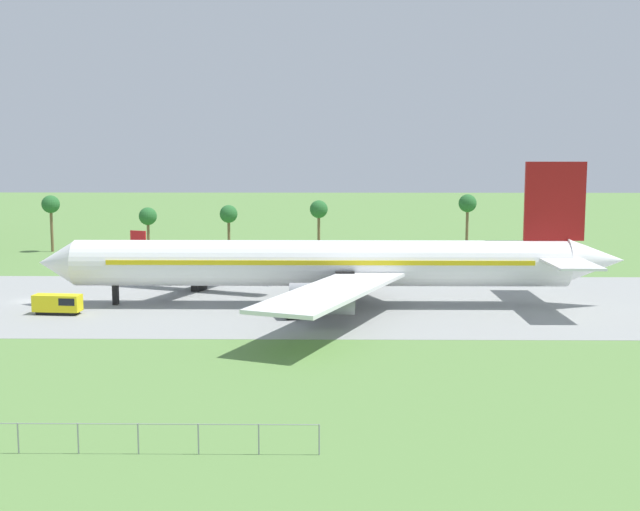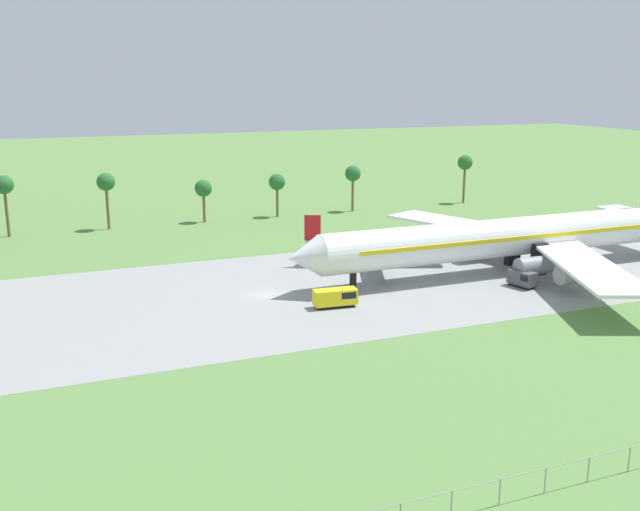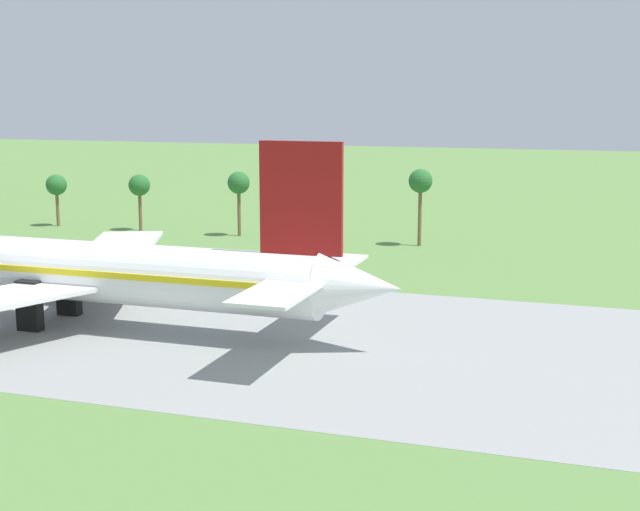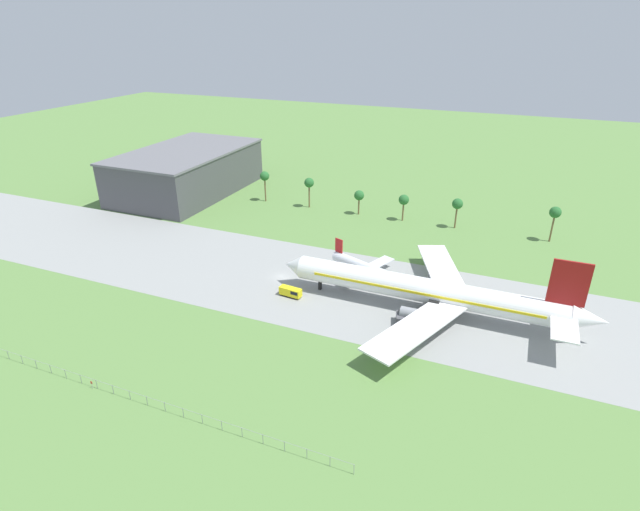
{
  "view_description": "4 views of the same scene",
  "coord_description": "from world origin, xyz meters",
  "px_view_note": "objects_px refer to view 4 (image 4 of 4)",
  "views": [
    {
      "loc": [
        40.72,
        -105.9,
        19.83
      ],
      "look_at": [
        39.37,
        -2.43,
        6.59
      ],
      "focal_mm": 45.0,
      "sensor_mm": 36.0,
      "label": 1
    },
    {
      "loc": [
        -28.76,
        -92.11,
        29.74
      ],
      "look_at": [
        7.33,
        -2.43,
        5.59
      ],
      "focal_mm": 40.0,
      "sensor_mm": 36.0,
      "label": 2
    },
    {
      "loc": [
        96.37,
        -76.81,
        22.95
      ],
      "look_at": [
        71.41,
        -2.43,
        8.59
      ],
      "focal_mm": 50.0,
      "sensor_mm": 36.0,
      "label": 3
    },
    {
      "loc": [
        56.49,
        -108.39,
        64.05
      ],
      "look_at": [
        9.34,
        5.0,
        6.0
      ],
      "focal_mm": 28.0,
      "sensor_mm": 36.0,
      "label": 4
    }
  ],
  "objects_px": {
    "jet_airliner": "(431,291)",
    "baggage_tug": "(291,292)",
    "regional_aircraft": "(366,268)",
    "fuel_truck": "(400,319)",
    "no_stopping_sign": "(92,384)",
    "terminal_building": "(187,171)"
  },
  "relations": [
    {
      "from": "jet_airliner",
      "to": "baggage_tug",
      "type": "height_order",
      "value": "jet_airliner"
    },
    {
      "from": "regional_aircraft",
      "to": "fuel_truck",
      "type": "height_order",
      "value": "regional_aircraft"
    },
    {
      "from": "jet_airliner",
      "to": "fuel_truck",
      "type": "xyz_separation_m",
      "value": [
        -5.06,
        -8.02,
        -4.23
      ]
    },
    {
      "from": "regional_aircraft",
      "to": "baggage_tug",
      "type": "bearing_deg",
      "value": -129.34
    },
    {
      "from": "baggage_tug",
      "to": "no_stopping_sign",
      "type": "distance_m",
      "value": 50.61
    },
    {
      "from": "regional_aircraft",
      "to": "jet_airliner",
      "type": "bearing_deg",
      "value": -29.76
    },
    {
      "from": "fuel_truck",
      "to": "jet_airliner",
      "type": "bearing_deg",
      "value": 57.77
    },
    {
      "from": "jet_airliner",
      "to": "fuel_truck",
      "type": "bearing_deg",
      "value": -122.23
    },
    {
      "from": "fuel_truck",
      "to": "no_stopping_sign",
      "type": "bearing_deg",
      "value": -137.5
    },
    {
      "from": "regional_aircraft",
      "to": "fuel_truck",
      "type": "bearing_deg",
      "value": -52.95
    },
    {
      "from": "jet_airliner",
      "to": "no_stopping_sign",
      "type": "xyz_separation_m",
      "value": [
        -54.01,
        -52.88,
        -4.48
      ]
    },
    {
      "from": "no_stopping_sign",
      "to": "terminal_building",
      "type": "distance_m",
      "value": 121.95
    },
    {
      "from": "regional_aircraft",
      "to": "no_stopping_sign",
      "type": "relative_size",
      "value": 13.35
    },
    {
      "from": "baggage_tug",
      "to": "no_stopping_sign",
      "type": "height_order",
      "value": "baggage_tug"
    },
    {
      "from": "baggage_tug",
      "to": "jet_airliner",
      "type": "bearing_deg",
      "value": 10.68
    },
    {
      "from": "terminal_building",
      "to": "fuel_truck",
      "type": "bearing_deg",
      "value": -31.06
    },
    {
      "from": "baggage_tug",
      "to": "no_stopping_sign",
      "type": "xyz_separation_m",
      "value": [
        -20.05,
        -46.47,
        -0.28
      ]
    },
    {
      "from": "jet_airliner",
      "to": "terminal_building",
      "type": "xyz_separation_m",
      "value": [
        -110.01,
        55.18,
        3.16
      ]
    },
    {
      "from": "fuel_truck",
      "to": "terminal_building",
      "type": "distance_m",
      "value": 122.73
    },
    {
      "from": "regional_aircraft",
      "to": "baggage_tug",
      "type": "height_order",
      "value": "regional_aircraft"
    },
    {
      "from": "jet_airliner",
      "to": "regional_aircraft",
      "type": "xyz_separation_m",
      "value": [
        -19.55,
        11.17,
        -2.78
      ]
    },
    {
      "from": "regional_aircraft",
      "to": "baggage_tug",
      "type": "relative_size",
      "value": 3.75
    }
  ]
}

